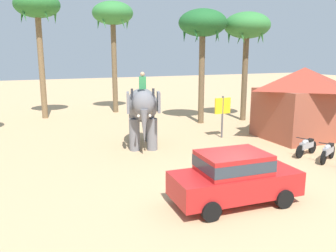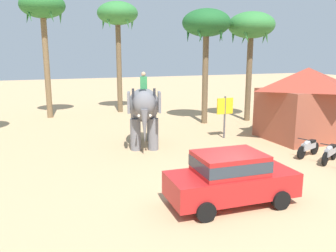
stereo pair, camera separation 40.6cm
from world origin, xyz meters
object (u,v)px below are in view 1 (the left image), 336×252
motorcycle_end_of_row (306,146)px  roadside_hut (302,101)px  motorcycle_far_in_row (328,151)px  palm_tree_near_hut (37,9)px  elephant_with_mahout (142,109)px  palm_tree_behind_elephant (247,28)px  palm_tree_far_back (203,26)px  palm_tree_leaning_seaward (113,17)px  signboard_yellow (223,109)px  car_sedan_foreground (234,176)px

motorcycle_end_of_row → roadside_hut: 4.11m
motorcycle_far_in_row → palm_tree_near_hut: 20.90m
elephant_with_mahout → motorcycle_far_in_row: 8.96m
elephant_with_mahout → palm_tree_behind_elephant: size_ratio=0.53×
palm_tree_far_back → motorcycle_far_in_row: bearing=-84.9°
palm_tree_leaning_seaward → roadside_hut: palm_tree_leaning_seaward is taller
signboard_yellow → car_sedan_foreground: bearing=-120.2°
palm_tree_far_back → roadside_hut: palm_tree_far_back is taller
motorcycle_end_of_row → signboard_yellow: (-1.71, 4.66, 1.22)m
palm_tree_behind_elephant → palm_tree_leaning_seaward: size_ratio=0.86×
car_sedan_foreground → signboard_yellow: (4.51, 7.75, 0.76)m
motorcycle_end_of_row → palm_tree_leaning_seaward: palm_tree_leaning_seaward is taller
motorcycle_end_of_row → roadside_hut: bearing=49.8°
car_sedan_foreground → palm_tree_leaning_seaward: bearing=86.0°
motorcycle_far_in_row → motorcycle_end_of_row: bearing=100.8°
motorcycle_far_in_row → roadside_hut: 4.82m
motorcycle_far_in_row → car_sedan_foreground: bearing=-162.5°
palm_tree_far_back → roadside_hut: bearing=-62.9°
palm_tree_near_hut → palm_tree_leaning_seaward: (5.59, 0.50, -0.24)m
palm_tree_behind_elephant → signboard_yellow: 7.60m
motorcycle_end_of_row → palm_tree_leaning_seaward: size_ratio=0.20×
elephant_with_mahout → roadside_hut: 9.12m
motorcycle_end_of_row → palm_tree_leaning_seaward: (-4.89, 15.83, 7.12)m
car_sedan_foreground → palm_tree_behind_elephant: size_ratio=0.56×
signboard_yellow → motorcycle_end_of_row: bearing=-69.9°
palm_tree_behind_elephant → roadside_hut: size_ratio=1.49×
motorcycle_far_in_row → roadside_hut: roadside_hut is taller
palm_tree_behind_elephant → roadside_hut: bearing=-92.1°
elephant_with_mahout → motorcycle_far_in_row: size_ratio=2.41×
car_sedan_foreground → signboard_yellow: signboard_yellow is taller
motorcycle_far_in_row → palm_tree_far_back: 11.76m
palm_tree_near_hut → palm_tree_far_back: bearing=-33.0°
motorcycle_end_of_row → palm_tree_near_hut: bearing=124.4°
elephant_with_mahout → palm_tree_far_back: bearing=36.4°
roadside_hut → signboard_yellow: bearing=156.6°
elephant_with_mahout → palm_tree_far_back: 8.55m
elephant_with_mahout → palm_tree_behind_elephant: 10.94m
palm_tree_far_back → palm_tree_leaning_seaward: palm_tree_leaning_seaward is taller
motorcycle_far_in_row → roadside_hut: bearing=60.5°
car_sedan_foreground → motorcycle_far_in_row: car_sedan_foreground is taller
car_sedan_foreground → motorcycle_far_in_row: 6.75m
car_sedan_foreground → roadside_hut: 10.57m
palm_tree_leaning_seaward → palm_tree_near_hut: bearing=-174.8°
palm_tree_leaning_seaward → signboard_yellow: size_ratio=3.65×
palm_tree_near_hut → signboard_yellow: bearing=-50.6°
car_sedan_foreground → palm_tree_behind_elephant: 15.71m
signboard_yellow → roadside_hut: bearing=-23.4°
motorcycle_far_in_row → signboard_yellow: (-1.91, 5.73, 1.22)m
palm_tree_leaning_seaward → signboard_yellow: (3.18, -11.16, -5.89)m
elephant_with_mahout → motorcycle_end_of_row: size_ratio=2.30×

